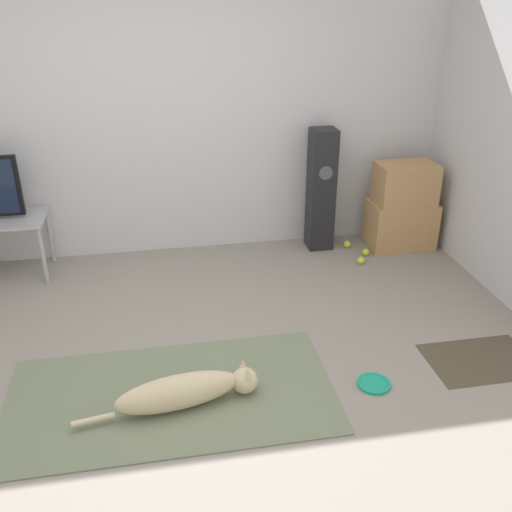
{
  "coord_description": "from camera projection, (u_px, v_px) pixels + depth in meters",
  "views": [
    {
      "loc": [
        -0.01,
        -2.83,
        2.26
      ],
      "look_at": [
        0.66,
        0.85,
        0.45
      ],
      "focal_mm": 40.0,
      "sensor_mm": 36.0,
      "label": 1
    }
  ],
  "objects": [
    {
      "name": "area_rug",
      "position": [
        171.0,
        395.0,
        3.44
      ],
      "size": [
        1.96,
        1.03,
        0.01
      ],
      "color": "slate",
      "rests_on": "ground_plane"
    },
    {
      "name": "frisbee",
      "position": [
        374.0,
        383.0,
        3.53
      ],
      "size": [
        0.21,
        0.21,
        0.03
      ],
      "color": "#199E7A",
      "rests_on": "ground_plane"
    },
    {
      "name": "door_mat",
      "position": [
        481.0,
        360.0,
        3.76
      ],
      "size": [
        0.7,
        0.48,
        0.01
      ],
      "color": "#4C4233",
      "rests_on": "ground_plane"
    },
    {
      "name": "floor_speaker",
      "position": [
        321.0,
        190.0,
        5.14
      ],
      "size": [
        0.22,
        0.23,
        1.11
      ],
      "color": "black",
      "rests_on": "ground_plane"
    },
    {
      "name": "ground_plane",
      "position": [
        175.0,
        390.0,
        3.49
      ],
      "size": [
        12.0,
        12.0,
        0.0
      ],
      "primitive_type": "plane",
      "color": "gray"
    },
    {
      "name": "dog",
      "position": [
        186.0,
        391.0,
        3.31
      ],
      "size": [
        1.08,
        0.3,
        0.21
      ],
      "color": "beige",
      "rests_on": "area_rug"
    },
    {
      "name": "tennis_ball_near_speaker",
      "position": [
        347.0,
        244.0,
        5.34
      ],
      "size": [
        0.07,
        0.07,
        0.07
      ],
      "color": "#C6E033",
      "rests_on": "ground_plane"
    },
    {
      "name": "wall_back",
      "position": [
        152.0,
        111.0,
        4.79
      ],
      "size": [
        8.0,
        0.06,
        2.55
      ],
      "color": "silver",
      "rests_on": "ground_plane"
    },
    {
      "name": "tennis_ball_by_boxes",
      "position": [
        361.0,
        260.0,
        5.03
      ],
      "size": [
        0.07,
        0.07,
        0.07
      ],
      "color": "#C6E033",
      "rests_on": "ground_plane"
    },
    {
      "name": "cardboard_box_upper",
      "position": [
        405.0,
        184.0,
        5.11
      ],
      "size": [
        0.52,
        0.34,
        0.37
      ],
      "color": "tan",
      "rests_on": "cardboard_box_lower"
    },
    {
      "name": "cardboard_box_lower",
      "position": [
        400.0,
        224.0,
        5.3
      ],
      "size": [
        0.6,
        0.38,
        0.43
      ],
      "color": "tan",
      "rests_on": "ground_plane"
    },
    {
      "name": "tennis_ball_loose_on_carpet",
      "position": [
        366.0,
        252.0,
        5.18
      ],
      "size": [
        0.07,
        0.07,
        0.07
      ],
      "color": "#C6E033",
      "rests_on": "ground_plane"
    }
  ]
}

